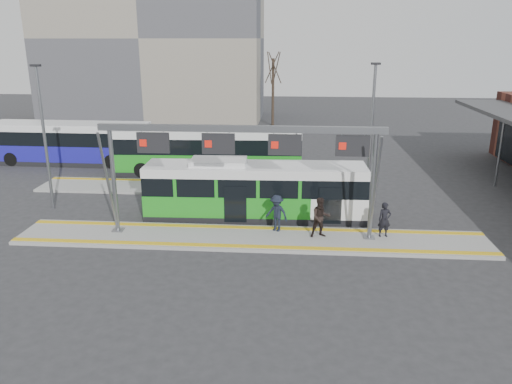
{
  "coord_description": "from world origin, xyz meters",
  "views": [
    {
      "loc": [
        1.88,
        -21.64,
        9.09
      ],
      "look_at": [
        -0.0,
        3.0,
        1.42
      ],
      "focal_mm": 35.0,
      "sensor_mm": 36.0,
      "label": 1
    }
  ],
  "objects_px": {
    "gantry": "(244,149)",
    "passenger_c": "(277,213)",
    "hero_bus": "(255,191)",
    "passenger_a": "(384,220)",
    "passenger_b": "(321,218)"
  },
  "relations": [
    {
      "from": "gantry",
      "to": "passenger_a",
      "type": "height_order",
      "value": "gantry"
    },
    {
      "from": "passenger_c",
      "to": "passenger_a",
      "type": "bearing_deg",
      "value": 22.79
    },
    {
      "from": "passenger_a",
      "to": "passenger_c",
      "type": "relative_size",
      "value": 0.92
    },
    {
      "from": "gantry",
      "to": "passenger_c",
      "type": "relative_size",
      "value": 7.26
    },
    {
      "from": "passenger_b",
      "to": "passenger_c",
      "type": "relative_size",
      "value": 1.06
    },
    {
      "from": "gantry",
      "to": "passenger_a",
      "type": "xyz_separation_m",
      "value": [
        6.54,
        0.29,
        -3.32
      ]
    },
    {
      "from": "gantry",
      "to": "passenger_a",
      "type": "relative_size",
      "value": 7.87
    },
    {
      "from": "hero_bus",
      "to": "passenger_c",
      "type": "xyz_separation_m",
      "value": [
        1.24,
        -2.24,
        -0.39
      ]
    },
    {
      "from": "passenger_a",
      "to": "hero_bus",
      "type": "bearing_deg",
      "value": 148.02
    },
    {
      "from": "gantry",
      "to": "passenger_b",
      "type": "relative_size",
      "value": 6.83
    },
    {
      "from": "passenger_a",
      "to": "passenger_c",
      "type": "xyz_separation_m",
      "value": [
        -5.04,
        0.33,
        0.07
      ]
    },
    {
      "from": "passenger_c",
      "to": "passenger_b",
      "type": "bearing_deg",
      "value": 9.99
    },
    {
      "from": "gantry",
      "to": "passenger_c",
      "type": "xyz_separation_m",
      "value": [
        1.5,
        0.62,
        -3.25
      ]
    },
    {
      "from": "hero_bus",
      "to": "passenger_c",
      "type": "distance_m",
      "value": 2.59
    },
    {
      "from": "passenger_a",
      "to": "gantry",
      "type": "bearing_deg",
      "value": 172.85
    }
  ]
}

